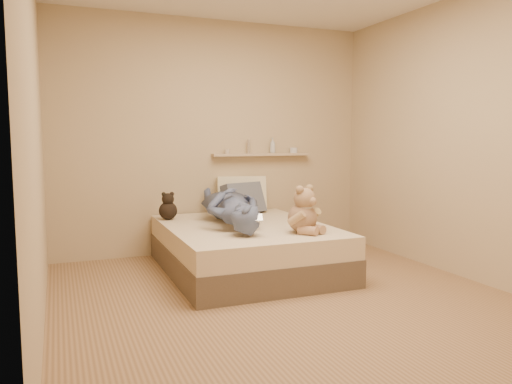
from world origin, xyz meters
name	(u,v)px	position (x,y,z in m)	size (l,w,h in m)	color
room	(287,137)	(0.00, 0.00, 1.30)	(3.80, 3.80, 3.80)	#96734E
bed	(245,248)	(0.00, 0.93, 0.22)	(1.50, 1.90, 0.45)	brown
game_console	(252,218)	(-0.16, 0.35, 0.62)	(0.20, 0.12, 0.06)	silver
teddy_bear	(304,213)	(0.34, 0.36, 0.63)	(0.34, 0.35, 0.43)	#916950
dark_plush	(168,208)	(-0.63, 1.52, 0.57)	(0.19, 0.19, 0.29)	black
pillow_cream	(241,195)	(0.26, 1.76, 0.65)	(0.55, 0.16, 0.40)	beige
pillow_grey	(244,199)	(0.24, 1.62, 0.62)	(0.50, 0.14, 0.34)	slate
person	(231,206)	(-0.11, 1.04, 0.63)	(0.55, 1.51, 0.36)	#4D5279
wall_shelf	(262,154)	(0.55, 1.84, 1.10)	(1.20, 0.12, 0.03)	tan
shelf_bottles	(273,148)	(0.69, 1.84, 1.18)	(0.91, 0.09, 0.18)	beige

